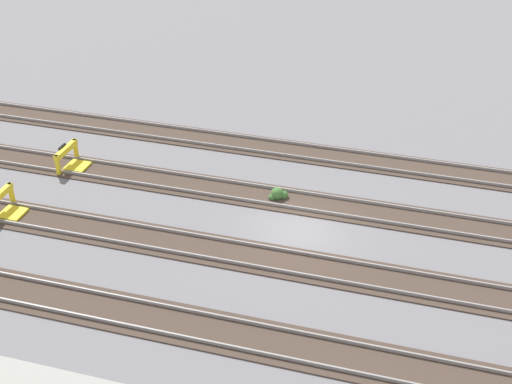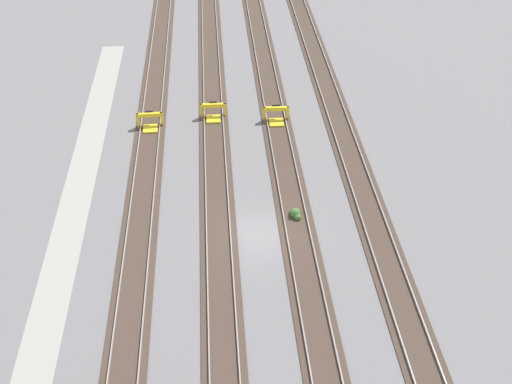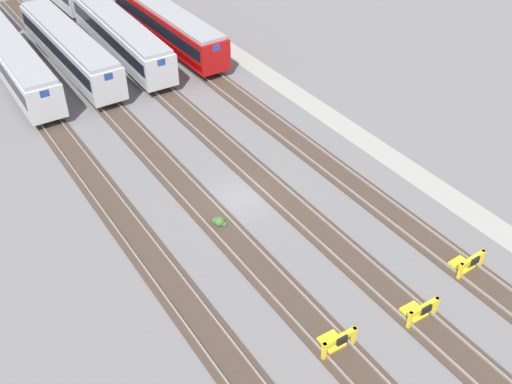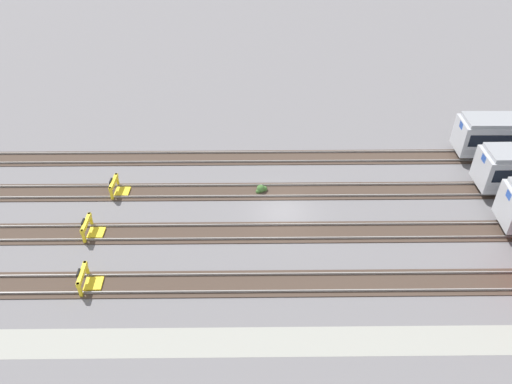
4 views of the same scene
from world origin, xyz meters
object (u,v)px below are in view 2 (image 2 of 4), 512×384
(bumper_stop_middle_track, at_px, (276,116))
(weed_clump, at_px, (295,214))
(bumper_stop_nearest_track, at_px, (150,122))
(bumper_stop_near_inner_track, at_px, (213,113))

(bumper_stop_middle_track, xyz_separation_m, weed_clump, (11.14, 0.03, -0.27))
(bumper_stop_nearest_track, bearing_deg, bumper_stop_near_inner_track, 101.80)
(bumper_stop_nearest_track, relative_size, weed_clump, 2.18)
(bumper_stop_near_inner_track, xyz_separation_m, bumper_stop_middle_track, (0.86, 4.80, 0.00))
(bumper_stop_near_inner_track, relative_size, bumper_stop_middle_track, 1.00)
(bumper_stop_nearest_track, height_order, bumper_stop_near_inner_track, same)
(bumper_stop_nearest_track, xyz_separation_m, weed_clump, (11.00, 9.62, -0.27))
(bumper_stop_near_inner_track, height_order, weed_clump, bumper_stop_near_inner_track)
(bumper_stop_nearest_track, height_order, bumper_stop_middle_track, same)
(bumper_stop_middle_track, relative_size, weed_clump, 2.18)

